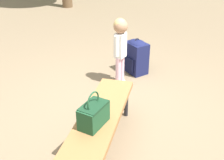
{
  "coord_description": "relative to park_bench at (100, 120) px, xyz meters",
  "views": [
    {
      "loc": [
        -3.1,
        -0.54,
        2.12
      ],
      "look_at": [
        0.02,
        -0.02,
        0.45
      ],
      "focal_mm": 45.19,
      "sensor_mm": 36.0,
      "label": 1
    }
  ],
  "objects": [
    {
      "name": "handbag",
      "position": [
        -0.16,
        0.02,
        0.18
      ],
      "size": [
        0.36,
        0.28,
        0.37
      ],
      "color": "#1E4C2D",
      "rests_on": "park_bench"
    },
    {
      "name": "ground_plane",
      "position": [
        0.77,
        0.03,
        -0.39
      ],
      "size": [
        40.0,
        40.0,
        0.0
      ],
      "primitive_type": "plane",
      "color": "#7F6B51",
      "rests_on": "ground"
    },
    {
      "name": "backpack_large",
      "position": [
        1.98,
        -0.2,
        -0.09
      ],
      "size": [
        0.44,
        0.44,
        0.61
      ],
      "color": "#191E4C",
      "rests_on": "ground"
    },
    {
      "name": "park_bench",
      "position": [
        0.0,
        0.0,
        0.0
      ],
      "size": [
        1.63,
        0.53,
        0.45
      ],
      "color": "#9E6B3D",
      "rests_on": "ground"
    },
    {
      "name": "child_standing",
      "position": [
        1.58,
        0.01,
        0.3
      ],
      "size": [
        0.26,
        0.21,
        1.03
      ],
      "color": "#E5B2C6",
      "rests_on": "ground"
    }
  ]
}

